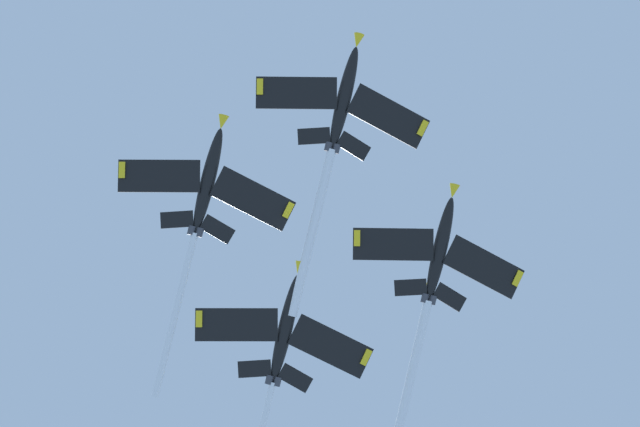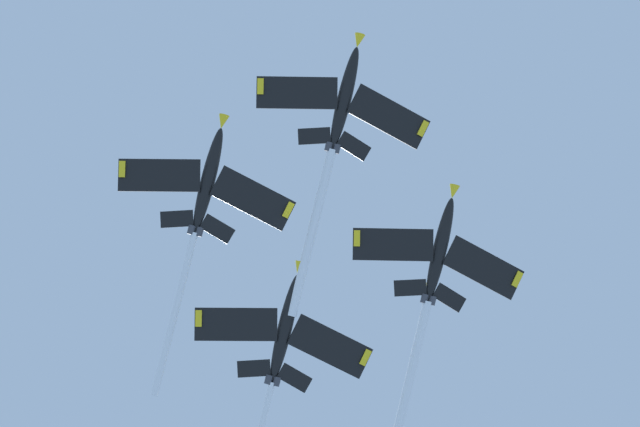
{
  "view_description": "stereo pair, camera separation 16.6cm",
  "coord_description": "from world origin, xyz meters",
  "views": [
    {
      "loc": [
        20.57,
        1.5,
        1.84
      ],
      "look_at": [
        -16.1,
        -4.34,
        118.27
      ],
      "focal_mm": 61.97,
      "sensor_mm": 36.0,
      "label": 1
    },
    {
      "loc": [
        20.59,
        1.34,
        1.84
      ],
      "look_at": [
        -16.1,
        -4.34,
        118.27
      ],
      "focal_mm": 61.97,
      "sensor_mm": 36.0,
      "label": 2
    }
  ],
  "objects": [
    {
      "name": "jet_lead",
      "position": [
        -8.64,
        -1.54,
        121.05
      ],
      "size": [
        28.18,
        19.04,
        13.83
      ],
      "color": "black"
    },
    {
      "name": "jet_right_wing",
      "position": [
        -13.24,
        -17.14,
        117.59
      ],
      "size": [
        27.42,
        19.06,
        13.63
      ],
      "color": "black"
    },
    {
      "name": "jet_left_wing",
      "position": [
        -26.92,
        6.31,
        116.29
      ],
      "size": [
        29.7,
        19.68,
        14.78
      ],
      "color": "black"
    },
    {
      "name": "jet_slot",
      "position": [
        -28.79,
        -10.72,
        112.02
      ],
      "size": [
        25.52,
        19.07,
        12.24
      ],
      "color": "black"
    }
  ]
}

